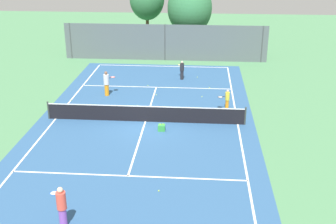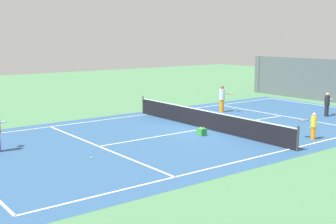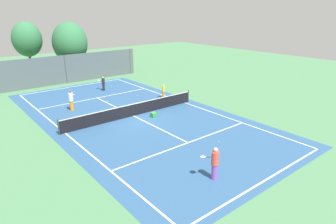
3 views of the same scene
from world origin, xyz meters
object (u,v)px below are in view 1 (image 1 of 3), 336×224
tennis_ball_7 (210,88)px  tennis_ball_12 (107,88)px  tennis_ball_10 (156,95)px  tennis_ball_4 (148,86)px  player_0 (182,70)px  tennis_ball_3 (197,77)px  tennis_ball_5 (137,106)px  player_1 (62,206)px  player_3 (227,99)px  tennis_ball_11 (137,110)px  tennis_ball_1 (94,110)px  ball_crate (162,128)px  player_2 (107,83)px  tennis_ball_2 (202,97)px  tennis_ball_0 (159,191)px  tennis_ball_9 (71,100)px  tennis_ball_8 (103,118)px  tennis_ball_6 (96,105)px

tennis_ball_7 → tennis_ball_12: (-7.47, -0.77, 0.00)m
tennis_ball_10 → tennis_ball_4: bearing=112.6°
player_0 → tennis_ball_3: bearing=25.3°
tennis_ball_5 → player_1: bearing=-94.4°
player_3 → tennis_ball_11: size_ratio=19.65×
tennis_ball_3 → tennis_ball_7: size_ratio=1.00×
player_1 → tennis_ball_1: 11.89m
tennis_ball_4 → ball_crate: bearing=-77.5°
player_2 → tennis_ball_2: size_ratio=26.42×
ball_crate → tennis_ball_2: bearing=68.5°
tennis_ball_0 → tennis_ball_9: 12.87m
player_1 → tennis_ball_12: 16.19m
tennis_ball_2 → tennis_ball_11: 4.95m
tennis_ball_1 → ball_crate: bearing=-30.7°
ball_crate → tennis_ball_2: (2.27, 5.77, -0.15)m
tennis_ball_12 → tennis_ball_11: bearing=-54.8°
tennis_ball_11 → player_0: bearing=69.5°
tennis_ball_11 → tennis_ball_5: bearing=100.2°
tennis_ball_5 → tennis_ball_8: size_ratio=1.00×
ball_crate → tennis_ball_11: 3.51m
tennis_ball_2 → tennis_ball_6: 7.25m
player_0 → tennis_ball_9: bearing=-143.9°
player_0 → tennis_ball_12: (-5.34, -2.70, -0.73)m
player_0 → tennis_ball_5: player_0 is taller
tennis_ball_2 → tennis_ball_10: size_ratio=1.00×
tennis_ball_9 → tennis_ball_10: 5.82m
ball_crate → tennis_ball_9: 7.91m
tennis_ball_7 → tennis_ball_8: size_ratio=1.00×
player_2 → tennis_ball_2: 6.67m
player_1 → tennis_ball_6: size_ratio=26.15×
player_1 → ball_crate: size_ratio=4.05×
tennis_ball_8 → tennis_ball_4: bearing=72.4°
player_0 → tennis_ball_4: (-2.43, -1.83, -0.73)m
tennis_ball_2 → tennis_ball_12: bearing=169.8°
player_2 → tennis_ball_9: (-2.21, -1.20, -0.87)m
tennis_ball_2 → tennis_ball_3: (-0.39, 4.51, 0.00)m
player_0 → player_3: size_ratio=1.14×
ball_crate → tennis_ball_7: bearing=70.1°
tennis_ball_4 → tennis_ball_11: size_ratio=1.00×
player_1 → tennis_ball_7: 17.82m
player_0 → tennis_ball_1: 8.78m
player_3 → tennis_ball_1: player_3 is taller
player_1 → ball_crate: bearing=72.0°
tennis_ball_5 → tennis_ball_11: bearing=-79.8°
player_2 → tennis_ball_6: (-0.33, -1.94, -0.87)m
tennis_ball_11 → tennis_ball_2: bearing=34.1°
ball_crate → tennis_ball_3: bearing=79.6°
tennis_ball_5 → tennis_ball_7: bearing=40.6°
tennis_ball_5 → player_3: bearing=-0.1°
tennis_ball_5 → tennis_ball_12: 4.28m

